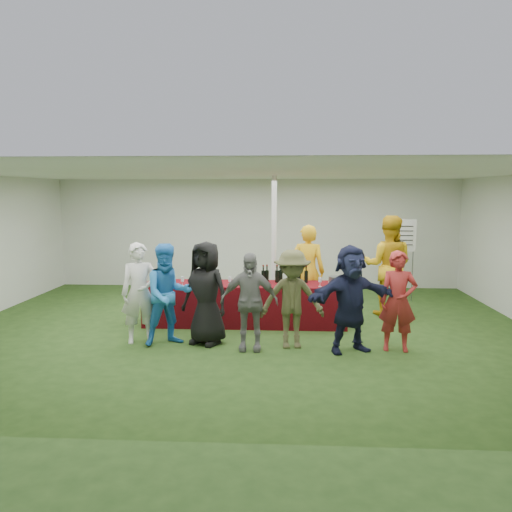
# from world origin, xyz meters

# --- Properties ---
(ground) EXTENTS (60.00, 60.00, 0.00)m
(ground) POSITION_xyz_m (0.00, 0.00, 0.00)
(ground) COLOR #284719
(ground) RESTS_ON ground
(tent) EXTENTS (10.00, 10.00, 10.00)m
(tent) POSITION_xyz_m (0.50, 1.20, 1.35)
(tent) COLOR white
(tent) RESTS_ON ground
(serving_table) EXTENTS (3.60, 0.80, 0.75)m
(serving_table) POSITION_xyz_m (-0.00, 0.33, 0.38)
(serving_table) COLOR #630810
(serving_table) RESTS_ON ground
(wine_bottles) EXTENTS (0.85, 0.14, 0.32)m
(wine_bottles) POSITION_xyz_m (0.69, 0.47, 0.87)
(wine_bottles) COLOR black
(wine_bottles) RESTS_ON serving_table
(wine_glasses) EXTENTS (2.74, 0.15, 0.16)m
(wine_glasses) POSITION_xyz_m (-0.49, 0.08, 0.86)
(wine_glasses) COLOR silver
(wine_glasses) RESTS_ON serving_table
(water_bottle) EXTENTS (0.07, 0.07, 0.23)m
(water_bottle) POSITION_xyz_m (0.13, 0.41, 0.85)
(water_bottle) COLOR silver
(water_bottle) RESTS_ON serving_table
(bar_towel) EXTENTS (0.25, 0.18, 0.03)m
(bar_towel) POSITION_xyz_m (1.62, 0.38, 0.77)
(bar_towel) COLOR white
(bar_towel) RESTS_ON serving_table
(dump_bucket) EXTENTS (0.26, 0.26, 0.18)m
(dump_bucket) POSITION_xyz_m (1.60, 0.11, 0.84)
(dump_bucket) COLOR slate
(dump_bucket) RESTS_ON serving_table
(wine_list_sign) EXTENTS (0.50, 0.03, 1.80)m
(wine_list_sign) POSITION_xyz_m (3.29, 2.44, 1.32)
(wine_list_sign) COLOR slate
(wine_list_sign) RESTS_ON ground
(staff_pourer) EXTENTS (0.71, 0.53, 1.78)m
(staff_pourer) POSITION_xyz_m (1.15, 0.89, 0.89)
(staff_pourer) COLOR gold
(staff_pourer) RESTS_ON ground
(staff_back) EXTENTS (1.09, 0.94, 1.94)m
(staff_back) POSITION_xyz_m (2.71, 1.19, 0.97)
(staff_back) COLOR gold
(staff_back) RESTS_ON ground
(customer_0) EXTENTS (0.68, 0.56, 1.60)m
(customer_0) POSITION_xyz_m (-1.58, -0.85, 0.80)
(customer_0) COLOR white
(customer_0) RESTS_ON ground
(customer_1) EXTENTS (0.97, 0.90, 1.59)m
(customer_1) POSITION_xyz_m (-1.10, -0.92, 0.80)
(customer_1) COLOR #297FD6
(customer_1) RESTS_ON ground
(customer_2) EXTENTS (0.94, 0.80, 1.62)m
(customer_2) POSITION_xyz_m (-0.52, -0.85, 0.81)
(customer_2) COLOR black
(customer_2) RESTS_ON ground
(customer_3) EXTENTS (0.88, 0.37, 1.49)m
(customer_3) POSITION_xyz_m (0.18, -1.13, 0.74)
(customer_3) COLOR slate
(customer_3) RESTS_ON ground
(customer_4) EXTENTS (1.04, 0.67, 1.52)m
(customer_4) POSITION_xyz_m (0.83, -0.98, 0.76)
(customer_4) COLOR #4E4F2D
(customer_4) RESTS_ON ground
(customer_5) EXTENTS (1.57, 0.98, 1.61)m
(customer_5) POSITION_xyz_m (1.69, -1.13, 0.81)
(customer_5) COLOR #181C39
(customer_5) RESTS_ON ground
(customer_6) EXTENTS (0.59, 0.42, 1.52)m
(customer_6) POSITION_xyz_m (2.41, -1.05, 0.76)
(customer_6) COLOR #A22625
(customer_6) RESTS_ON ground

